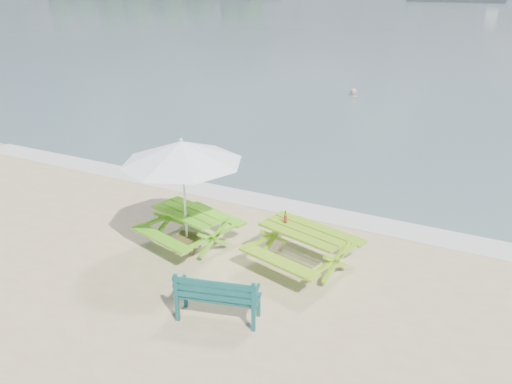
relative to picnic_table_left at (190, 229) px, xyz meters
The scene contains 9 objects.
sea 83.17m from the picnic_table_left, 89.18° to the left, with size 300.00×300.00×0.00m, color slate.
foam_strip 3.02m from the picnic_table_left, 66.69° to the left, with size 22.00×0.90×0.01m, color silver.
picnic_table_left is the anchor object (origin of this frame).
picnic_table_right 2.55m from the picnic_table_left, ahead, with size 2.18×2.32×0.84m.
park_bench 2.71m from the picnic_table_left, 46.46° to the right, with size 1.48×0.81×0.87m.
side_table 0.34m from the picnic_table_left, 72.53° to the right, with size 0.56×0.56×0.32m.
patio_umbrella 1.85m from the picnic_table_left, 72.53° to the right, with size 2.82×2.82×2.44m.
beer_bottle 2.18m from the picnic_table_left, ahead, with size 0.07×0.07×0.27m.
swimmer 16.49m from the picnic_table_left, 94.13° to the left, with size 0.73×0.60×1.72m.
Camera 1 is at (4.40, -6.11, 5.35)m, focal length 35.00 mm.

